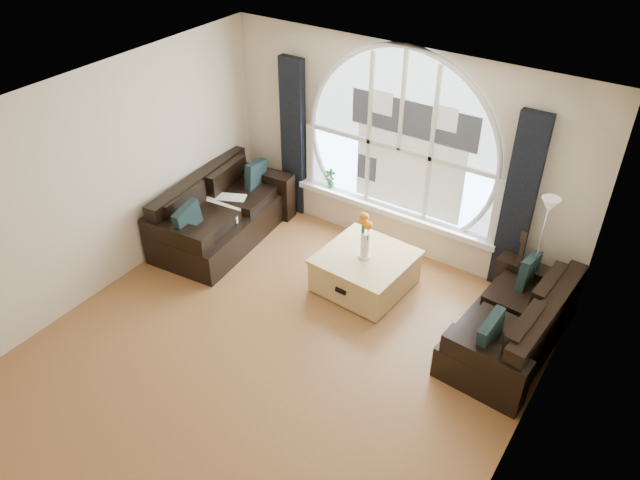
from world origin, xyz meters
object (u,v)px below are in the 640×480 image
(floor_lamp, at_px, (536,260))
(potted_plant, at_px, (330,179))
(sofa_left, at_px, (223,213))
(sofa_right, at_px, (511,320))
(coffee_chest, at_px, (365,270))
(vase_flowers, at_px, (366,230))
(guitar, at_px, (519,266))

(floor_lamp, xyz_separation_m, potted_plant, (-3.01, 0.45, -0.11))
(potted_plant, bearing_deg, sofa_left, -129.48)
(sofa_right, height_order, floor_lamp, floor_lamp)
(potted_plant, bearing_deg, sofa_right, -19.77)
(coffee_chest, bearing_deg, sofa_right, 2.03)
(floor_lamp, bearing_deg, sofa_left, -169.62)
(sofa_right, xyz_separation_m, floor_lamp, (-0.01, 0.63, 0.40))
(sofa_right, relative_size, coffee_chest, 1.69)
(sofa_right, distance_m, potted_plant, 3.22)
(sofa_left, bearing_deg, coffee_chest, -1.69)
(sofa_left, height_order, vase_flowers, vase_flowers)
(sofa_left, relative_size, vase_flowers, 2.81)
(floor_lamp, distance_m, guitar, 0.38)
(vase_flowers, xyz_separation_m, floor_lamp, (1.83, 0.61, -0.06))
(sofa_left, xyz_separation_m, sofa_right, (3.99, 0.10, 0.00))
(coffee_chest, bearing_deg, guitar, 28.52)
(potted_plant, bearing_deg, guitar, -5.70)
(coffee_chest, distance_m, guitar, 1.81)
(vase_flowers, xyz_separation_m, potted_plant, (-1.18, 1.06, -0.17))
(coffee_chest, relative_size, potted_plant, 3.70)
(vase_flowers, relative_size, guitar, 0.66)
(floor_lamp, bearing_deg, vase_flowers, -161.56)
(sofa_right, height_order, coffee_chest, sofa_right)
(sofa_left, xyz_separation_m, floor_lamp, (3.98, 0.73, 0.40))
(sofa_right, distance_m, vase_flowers, 1.89)
(coffee_chest, bearing_deg, vase_flowers, -91.73)
(sofa_left, distance_m, vase_flowers, 2.20)
(guitar, relative_size, potted_plant, 3.74)
(sofa_left, height_order, potted_plant, sofa_left)
(vase_flowers, bearing_deg, potted_plant, 137.99)
(coffee_chest, xyz_separation_m, vase_flowers, (-0.00, -0.03, 0.61))
(sofa_left, bearing_deg, potted_plant, 44.81)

